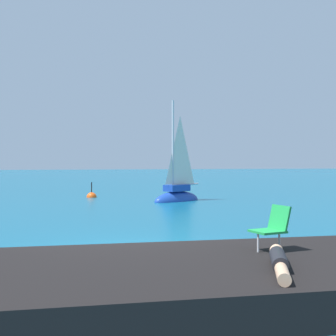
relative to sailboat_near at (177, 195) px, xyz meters
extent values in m
plane|color=#0F5675|center=(-3.59, -12.58, -0.31)|extent=(160.00, 160.00, 0.00)
cube|color=black|center=(-2.40, -16.30, -0.03)|extent=(7.86, 3.96, 0.56)
cube|color=black|center=(-3.81, -14.37, -0.31)|extent=(1.47, 1.46, 0.78)
cube|color=black|center=(-3.39, -14.42, -0.31)|extent=(1.93, 1.88, 0.92)
ellipsoid|color=#193D99|center=(-0.01, -0.01, -0.31)|extent=(3.03, 2.48, 1.02)
cube|color=#193D99|center=(-0.01, -0.01, 0.37)|extent=(1.47, 1.31, 0.33)
cylinder|color=#B7B7BC|center=(-0.24, -0.16, 2.51)|extent=(0.11, 0.11, 4.62)
cylinder|color=#B2B2B7|center=(0.52, 0.35, 0.53)|extent=(1.59, 1.10, 0.09)
pyramid|color=silver|center=(0.19, 0.12, 2.33)|extent=(1.26, 0.86, 3.51)
cylinder|color=black|center=(-1.68, -16.87, 0.37)|extent=(0.52, 0.93, 0.24)
cylinder|color=tan|center=(-1.93, -17.58, 0.34)|extent=(0.40, 0.72, 0.18)
sphere|color=tan|center=(-1.50, -16.35, 0.39)|extent=(0.22, 0.22, 0.22)
cube|color=green|center=(-1.38, -15.68, 0.60)|extent=(0.64, 0.61, 0.04)
cube|color=green|center=(-1.13, -15.60, 0.83)|extent=(0.28, 0.50, 0.45)
cylinder|color=silver|center=(-1.58, -15.74, 0.43)|extent=(0.04, 0.04, 0.35)
cylinder|color=silver|center=(-1.13, -15.60, 0.43)|extent=(0.04, 0.04, 0.35)
sphere|color=#EA5114|center=(-4.30, 3.04, -0.31)|extent=(0.56, 0.56, 0.56)
cylinder|color=black|center=(-4.30, 3.04, 0.24)|extent=(0.06, 0.06, 0.60)
camera|label=1|loc=(-4.50, -23.46, 1.90)|focal=49.92mm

